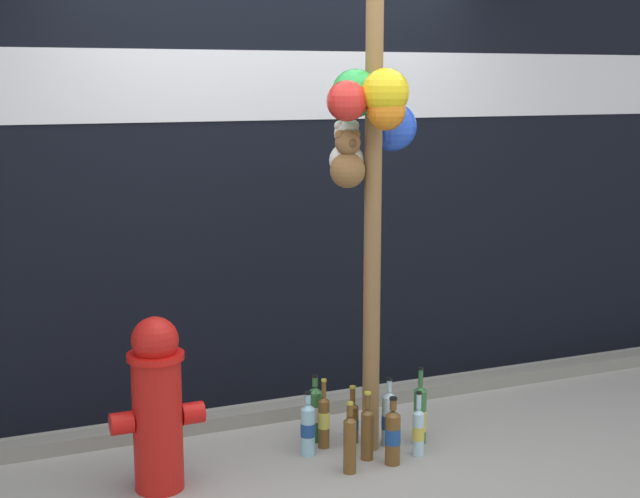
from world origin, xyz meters
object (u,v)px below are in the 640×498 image
bottle_1 (353,421)px  bottle_8 (350,443)px  bottle_9 (367,432)px  bottle_5 (389,418)px  bottle_2 (418,431)px  memorial_post (371,101)px  bottle_4 (324,420)px  bottle_6 (393,436)px  fire_hydrant (157,403)px  bottle_0 (420,415)px  bottle_3 (315,413)px  bottle_7 (308,428)px

bottle_1 → bottle_8: (-0.17, -0.34, 0.03)m
bottle_9 → bottle_5: bearing=32.9°
bottle_2 → bottle_5: (-0.08, 0.17, 0.02)m
memorial_post → bottle_2: size_ratio=8.80×
bottle_4 → bottle_6: size_ratio=1.07×
fire_hydrant → bottle_4: (0.91, 0.14, -0.27)m
bottle_0 → bottle_1: 0.36m
memorial_post → bottle_3: size_ratio=8.14×
fire_hydrant → bottle_0: bearing=0.3°
bottle_2 → bottle_4: bottle_4 is taller
bottle_5 → bottle_9: bottle_5 is taller
bottle_0 → bottle_4: bearing=164.7°
bottle_3 → bottle_8: size_ratio=1.01×
bottle_3 → bottle_6: (0.24, -0.43, -0.01)m
bottle_6 → bottle_0: bearing=36.2°
bottle_1 → bottle_6: bottle_6 is taller
bottle_1 → bottle_6: bearing=-78.6°
bottle_1 → bottle_9: 0.23m
bottle_4 → bottle_7: size_ratio=1.10×
bottle_2 → bottle_9: size_ratio=0.95×
bottle_5 → bottle_6: (-0.09, -0.22, 0.00)m
bottle_6 → bottle_8: bottle_8 is taller
memorial_post → bottle_4: (-0.20, 0.12, -1.65)m
bottle_9 → bottle_8: bearing=-143.1°
fire_hydrant → bottle_4: 0.96m
bottle_0 → bottle_8: bottle_0 is taller
bottle_1 → bottle_0: bearing=-23.1°
bottle_8 → memorial_post: bearing=47.1°
bottle_8 → bottle_9: 0.19m
bottle_3 → bottle_5: bearing=-31.6°
bottle_3 → bottle_4: 0.10m
memorial_post → bottle_6: (0.04, -0.21, -1.65)m
bottle_5 → bottle_9: 0.22m
bottle_5 → bottle_8: bearing=-145.2°
bottle_1 → bottle_7: bearing=-167.7°
bottle_2 → bottle_7: 0.57m
bottle_5 → bottle_6: bearing=-112.5°
fire_hydrant → bottle_6: fire_hydrant is taller
bottle_3 → bottle_9: (0.15, -0.33, -0.01)m
bottle_2 → bottle_6: bearing=-164.1°
fire_hydrant → bottle_7: 0.84m
memorial_post → bottle_7: size_ratio=8.82×
bottle_3 → bottle_4: bottle_4 is taller
bottle_1 → bottle_4: size_ratio=0.84×
memorial_post → bottle_0: size_ratio=7.23×
bottle_7 → bottle_6: bearing=-37.8°
fire_hydrant → bottle_4: size_ratio=2.23×
bottle_1 → bottle_5: size_ratio=0.84×
bottle_8 → bottle_3: bearing=90.3°
bottle_1 → bottle_3: bearing=151.6°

